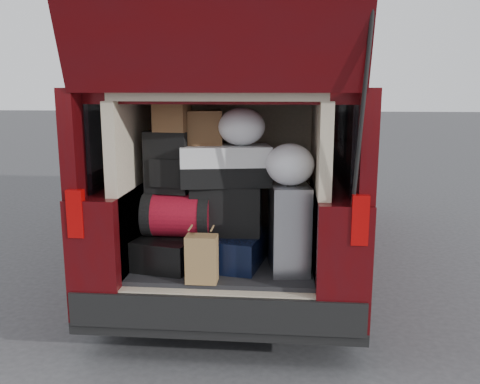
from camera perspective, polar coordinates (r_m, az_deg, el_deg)
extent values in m
plane|color=#353538|center=(3.73, -1.99, -16.85)|extent=(80.00, 80.00, 0.00)
cylinder|color=black|center=(4.13, -12.83, -9.42)|extent=(0.24, 0.64, 0.64)
cylinder|color=black|center=(3.96, 10.78, -10.26)|extent=(0.24, 0.64, 0.64)
cylinder|color=black|center=(7.22, -4.82, -0.20)|extent=(0.24, 0.64, 0.64)
cylinder|color=black|center=(7.12, 8.29, -0.44)|extent=(0.24, 0.64, 0.64)
cube|color=black|center=(5.56, 0.65, -4.32)|extent=(1.90, 4.85, 0.08)
cube|color=#3E080C|center=(5.58, -7.40, 0.27)|extent=(0.33, 4.85, 0.80)
cube|color=#3E080C|center=(5.46, 8.91, -0.02)|extent=(0.33, 4.85, 0.80)
cube|color=#3E080C|center=(5.35, 0.69, 11.00)|extent=(1.82, 4.46, 0.10)
cube|color=black|center=(5.41, -8.83, 7.80)|extent=(0.12, 4.25, 0.68)
cube|color=black|center=(5.27, 10.27, 7.66)|extent=(0.12, 4.25, 0.68)
cube|color=black|center=(3.30, -2.68, -13.10)|extent=(1.86, 0.16, 0.22)
cube|color=#990505|center=(3.29, -17.92, -2.31)|extent=(0.10, 0.06, 0.30)
cube|color=#990505|center=(3.06, 13.30, -3.06)|extent=(0.10, 0.06, 0.30)
cube|color=black|center=(3.77, -1.52, -7.90)|extent=(1.24, 1.05, 0.06)
cube|color=beige|center=(3.75, -11.63, 1.31)|extent=(0.08, 1.05, 1.15)
cube|color=beige|center=(3.60, 8.91, 0.99)|extent=(0.08, 1.05, 1.15)
cube|color=beige|center=(4.16, -0.68, 2.53)|extent=(1.34, 0.06, 1.15)
cube|color=beige|center=(3.56, -1.62, 10.79)|extent=(1.34, 1.05, 0.06)
cylinder|color=black|center=(2.90, 13.67, 8.76)|extent=(0.02, 0.90, 0.76)
cube|color=black|center=(3.86, -1.50, -11.33)|extent=(1.24, 1.05, 0.55)
cube|color=black|center=(3.66, -7.81, -6.42)|extent=(0.48, 0.59, 0.21)
cube|color=black|center=(3.62, -0.92, -6.40)|extent=(0.50, 0.57, 0.22)
cube|color=white|center=(3.48, 5.52, -3.98)|extent=(0.30, 0.43, 0.60)
cube|color=olive|center=(3.29, -4.32, -7.50)|extent=(0.20, 0.13, 0.31)
cube|color=maroon|center=(3.57, -7.04, -2.56)|extent=(0.47, 0.30, 0.30)
cube|color=black|center=(3.57, -1.52, -1.93)|extent=(0.48, 0.29, 0.35)
cube|color=black|center=(3.55, -8.09, 3.33)|extent=(0.32, 0.22, 0.43)
cube|color=white|center=(3.52, -1.66, 3.02)|extent=(0.66, 0.42, 0.28)
cube|color=brown|center=(3.50, -7.65, 8.38)|extent=(0.25, 0.21, 0.20)
cube|color=brown|center=(3.55, -4.00, 7.21)|extent=(0.26, 0.23, 0.24)
ellipsoid|color=white|center=(3.48, 0.17, 7.35)|extent=(0.34, 0.32, 0.26)
ellipsoid|color=white|center=(3.35, 5.64, 3.08)|extent=(0.33, 0.31, 0.28)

